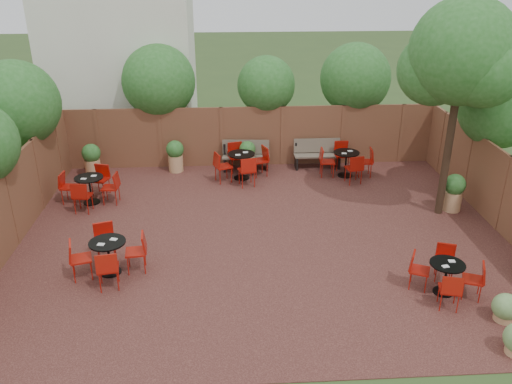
{
  "coord_description": "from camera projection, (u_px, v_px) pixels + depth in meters",
  "views": [
    {
      "loc": [
        -0.91,
        -11.56,
        6.37
      ],
      "look_at": [
        -0.15,
        0.5,
        1.0
      ],
      "focal_mm": 36.98,
      "sensor_mm": 36.0,
      "label": 1
    }
  ],
  "objects": [
    {
      "name": "ground",
      "position": [
        263.0,
        236.0,
        13.18
      ],
      "size": [
        80.0,
        80.0,
        0.0
      ],
      "primitive_type": "plane",
      "color": "#354F23",
      "rests_on": "ground"
    },
    {
      "name": "fence_left",
      "position": [
        11.0,
        207.0,
        12.43
      ],
      "size": [
        0.08,
        10.0,
        2.0
      ],
      "primitive_type": "cube",
      "color": "brown",
      "rests_on": "ground"
    },
    {
      "name": "park_bench_right",
      "position": [
        317.0,
        153.0,
        17.32
      ],
      "size": [
        1.53,
        0.49,
        0.95
      ],
      "rotation": [
        0.0,
        0.0,
        -0.0
      ],
      "color": "brown",
      "rests_on": "courtyard_paving"
    },
    {
      "name": "park_bench_left",
      "position": [
        246.0,
        155.0,
        17.18
      ],
      "size": [
        1.56,
        0.61,
        0.95
      ],
      "rotation": [
        0.0,
        0.0,
        -0.08
      ],
      "color": "brown",
      "rests_on": "courtyard_paving"
    },
    {
      "name": "fence_right",
      "position": [
        504.0,
        194.0,
        13.12
      ],
      "size": [
        0.08,
        10.0,
        2.0
      ],
      "primitive_type": "cube",
      "color": "brown",
      "rests_on": "ground"
    },
    {
      "name": "courtyard_tree",
      "position": [
        462.0,
        59.0,
        12.69
      ],
      "size": [
        2.77,
        2.67,
        5.61
      ],
      "rotation": [
        0.0,
        0.0,
        -0.28
      ],
      "color": "black",
      "rests_on": "courtyard_paving"
    },
    {
      "name": "neighbour_building",
      "position": [
        120.0,
        32.0,
        18.6
      ],
      "size": [
        5.0,
        4.0,
        8.0
      ],
      "primitive_type": "cube",
      "color": "silver",
      "rests_on": "ground"
    },
    {
      "name": "fence_back",
      "position": [
        252.0,
        137.0,
        17.33
      ],
      "size": [
        12.0,
        0.08,
        2.0
      ],
      "primitive_type": "cube",
      "color": "brown",
      "rests_on": "ground"
    },
    {
      "name": "courtyard_paving",
      "position": [
        263.0,
        236.0,
        13.18
      ],
      "size": [
        12.0,
        10.0,
        0.02
      ],
      "primitive_type": "cube",
      "color": "#3C1B18",
      "rests_on": "ground"
    },
    {
      "name": "bistro_tables",
      "position": [
        237.0,
        195.0,
        14.31
      ],
      "size": [
        9.81,
        8.07,
        0.95
      ],
      "color": "black",
      "rests_on": "courtyard_paving"
    },
    {
      "name": "planters",
      "position": [
        233.0,
        164.0,
        16.17
      ],
      "size": [
        10.95,
        3.97,
        1.06
      ],
      "color": "tan",
      "rests_on": "courtyard_paving"
    },
    {
      "name": "overhang_foliage",
      "position": [
        210.0,
        100.0,
        15.07
      ],
      "size": [
        15.52,
        10.38,
        2.39
      ],
      "color": "#245F1E",
      "rests_on": "ground"
    }
  ]
}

